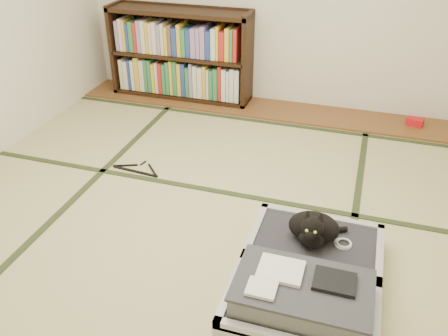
% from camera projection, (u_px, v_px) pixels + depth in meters
% --- Properties ---
extents(floor, '(4.50, 4.50, 0.00)m').
position_uv_depth(floor, '(202.00, 223.00, 3.26)').
color(floor, '#C3C482').
rests_on(floor, ground).
extents(wood_strip, '(4.00, 0.50, 0.02)m').
position_uv_depth(wood_strip, '(268.00, 109.00, 4.89)').
color(wood_strip, brown).
rests_on(wood_strip, ground).
extents(red_item, '(0.17, 0.13, 0.07)m').
position_uv_depth(red_item, '(415.00, 122.00, 4.52)').
color(red_item, red).
rests_on(red_item, wood_strip).
extents(room_shell, '(4.50, 4.50, 4.50)m').
position_uv_depth(room_shell, '(195.00, 3.00, 2.51)').
color(room_shell, white).
rests_on(room_shell, ground).
extents(tatami_borders, '(4.00, 4.50, 0.01)m').
position_uv_depth(tatami_borders, '(223.00, 185.00, 3.66)').
color(tatami_borders, '#2D381E').
rests_on(tatami_borders, ground).
extents(bookcase, '(1.50, 0.34, 0.96)m').
position_uv_depth(bookcase, '(181.00, 56.00, 4.97)').
color(bookcase, black).
rests_on(bookcase, wood_strip).
extents(suitcase, '(0.79, 1.05, 0.31)m').
position_uv_depth(suitcase, '(307.00, 281.00, 2.63)').
color(suitcase, '#BABBBF').
rests_on(suitcase, floor).
extents(cat, '(0.35, 0.35, 0.28)m').
position_uv_depth(cat, '(314.00, 228.00, 2.80)').
color(cat, black).
rests_on(cat, suitcase).
extents(cable_coil, '(0.11, 0.11, 0.03)m').
position_uv_depth(cable_coil, '(343.00, 244.00, 2.82)').
color(cable_coil, white).
rests_on(cable_coil, suitcase).
extents(hanger, '(0.42, 0.21, 0.01)m').
position_uv_depth(hanger, '(137.00, 169.00, 3.86)').
color(hanger, black).
rests_on(hanger, floor).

